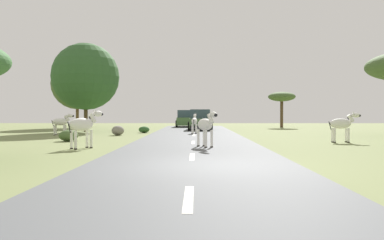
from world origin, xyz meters
TOP-DOWN VIEW (x-y plane):
  - ground_plane at (0.00, 0.00)m, footprint 90.00×90.00m
  - road at (-0.43, 0.00)m, footprint 6.00×64.00m
  - lane_markings at (-0.43, -1.00)m, footprint 0.16×56.00m
  - zebra_0 at (0.12, 5.53)m, footprint 0.95×1.54m
  - zebra_1 at (-9.29, 14.74)m, footprint 1.57×0.49m
  - zebra_2 at (-5.00, 5.37)m, footprint 1.29×1.49m
  - zebra_3 at (7.08, 8.75)m, footprint 1.66×0.48m
  - zebra_4 at (-0.40, 16.05)m, footprint 0.47×1.52m
  - car_0 at (0.03, 21.79)m, footprint 2.07×4.36m
  - car_1 at (-1.39, 29.11)m, footprint 2.13×4.40m
  - tree_0 at (-12.32, 27.78)m, footprint 5.14×5.14m
  - tree_3 at (8.60, 28.90)m, footprint 2.81×2.81m
  - tree_7 at (-9.08, 19.64)m, footprint 5.30×5.30m
  - bush_0 at (-4.19, 17.90)m, footprint 0.81×0.73m
  - bush_1 at (-6.99, 9.38)m, footprint 0.99×0.89m
  - rock_2 at (-5.48, 14.64)m, footprint 0.82×0.84m

SIDE VIEW (x-z plane):
  - ground_plane at x=0.00m, z-range 0.00..0.00m
  - road at x=-0.43m, z-range 0.00..0.05m
  - lane_markings at x=-0.43m, z-range 0.05..0.06m
  - bush_0 at x=-4.19m, z-range 0.00..0.48m
  - bush_1 at x=-6.99m, z-range 0.00..0.59m
  - rock_2 at x=-5.48m, z-range 0.00..0.64m
  - car_0 at x=0.03m, z-range -0.02..1.72m
  - car_1 at x=-1.39m, z-range -0.02..1.72m
  - zebra_1 at x=-9.29m, z-range 0.14..1.62m
  - zebra_4 at x=-0.40m, z-range 0.19..1.62m
  - zebra_3 at x=7.08m, z-range 0.15..1.71m
  - zebra_0 at x=0.12m, z-range 0.20..1.75m
  - zebra_2 at x=-5.00m, z-range 0.16..1.81m
  - tree_3 at x=8.60m, z-range 1.29..4.96m
  - tree_7 at x=-9.08m, z-range 0.86..7.89m
  - tree_0 at x=-12.32m, z-range 0.93..7.94m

